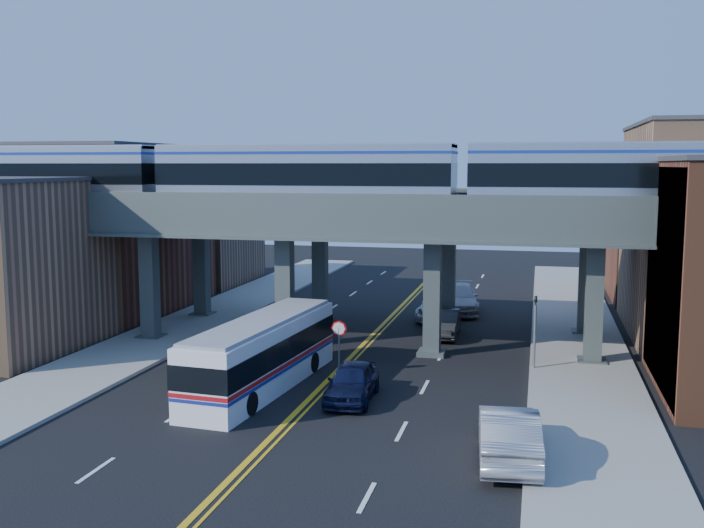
{
  "coord_description": "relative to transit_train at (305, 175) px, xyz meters",
  "views": [
    {
      "loc": [
        9.25,
        -31.74,
        9.84
      ],
      "look_at": [
        0.18,
        6.13,
        4.9
      ],
      "focal_mm": 40.0,
      "sensor_mm": 36.0,
      "label": 1
    }
  ],
  "objects": [
    {
      "name": "ground",
      "position": [
        2.82,
        -8.0,
        -9.32
      ],
      "size": [
        120.0,
        120.0,
        0.0
      ],
      "primitive_type": "plane",
      "color": "black",
      "rests_on": "ground"
    },
    {
      "name": "sidewalk_west",
      "position": [
        -8.68,
        2.0,
        -9.24
      ],
      "size": [
        5.0,
        70.0,
        0.16
      ],
      "primitive_type": "cube",
      "color": "gray",
      "rests_on": "ground"
    },
    {
      "name": "sidewalk_east",
      "position": [
        14.32,
        2.0,
        -9.24
      ],
      "size": [
        5.0,
        70.0,
        0.16
      ],
      "primitive_type": "cube",
      "color": "gray",
      "rests_on": "ground"
    },
    {
      "name": "building_west_a",
      "position": [
        -15.68,
        -4.0,
        -4.82
      ],
      "size": [
        8.0,
        10.0,
        9.0
      ],
      "primitive_type": "cube",
      "color": "#976F4E",
      "rests_on": "ground"
    },
    {
      "name": "building_west_b",
      "position": [
        -15.68,
        8.0,
        -3.82
      ],
      "size": [
        8.0,
        14.0,
        11.0
      ],
      "primitive_type": "cube",
      "color": "brown",
      "rests_on": "ground"
    },
    {
      "name": "building_west_c",
      "position": [
        -15.68,
        21.0,
        -5.32
      ],
      "size": [
        8.0,
        10.0,
        8.0
      ],
      "primitive_type": "cube",
      "color": "#976F4E",
      "rests_on": "ground"
    },
    {
      "name": "building_east_c",
      "position": [
        21.32,
        21.0,
        -4.82
      ],
      "size": [
        8.0,
        10.0,
        9.0
      ],
      "primitive_type": "cube",
      "color": "brown",
      "rests_on": "ground"
    },
    {
      "name": "mural_panel",
      "position": [
        17.37,
        -4.0,
        -4.57
      ],
      "size": [
        0.1,
        9.5,
        9.5
      ],
      "primitive_type": "cube",
      "color": "teal",
      "rests_on": "ground"
    },
    {
      "name": "elevated_viaduct_near",
      "position": [
        2.82,
        0.0,
        -2.85
      ],
      "size": [
        52.0,
        3.6,
        7.4
      ],
      "color": "#434E4B",
      "rests_on": "ground"
    },
    {
      "name": "elevated_viaduct_far",
      "position": [
        2.82,
        7.0,
        -2.85
      ],
      "size": [
        52.0,
        3.6,
        7.4
      ],
      "color": "#434E4B",
      "rests_on": "ground"
    },
    {
      "name": "transit_train",
      "position": [
        0.0,
        0.0,
        0.0
      ],
      "size": [
        48.64,
        3.05,
        3.56
      ],
      "color": "black",
      "rests_on": "elevated_viaduct_near"
    },
    {
      "name": "stop_sign",
      "position": [
        3.12,
        -5.0,
        -7.56
      ],
      "size": [
        0.76,
        0.09,
        2.63
      ],
      "color": "slate",
      "rests_on": "ground"
    },
    {
      "name": "traffic_signal",
      "position": [
        12.02,
        -2.0,
        -7.02
      ],
      "size": [
        0.15,
        0.18,
        4.1
      ],
      "color": "slate",
      "rests_on": "ground"
    },
    {
      "name": "transit_bus",
      "position": [
        0.33,
        -7.78,
        -7.81
      ],
      "size": [
        3.51,
        11.65,
        2.95
      ],
      "rotation": [
        0.0,
        0.0,
        1.48
      ],
      "color": "white",
      "rests_on": "ground"
    },
    {
      "name": "car_lane_a",
      "position": [
        4.62,
        -8.62,
        -8.54
      ],
      "size": [
        2.06,
        4.69,
        1.57
      ],
      "primitive_type": "imported",
      "rotation": [
        0.0,
        0.0,
        0.04
      ],
      "color": "black",
      "rests_on": "ground"
    },
    {
      "name": "car_lane_b",
      "position": [
        6.91,
        4.59,
        -8.56
      ],
      "size": [
        1.71,
        4.67,
        1.53
      ],
      "primitive_type": "imported",
      "rotation": [
        0.0,
        0.0,
        0.02
      ],
      "color": "#2B2C2E",
      "rests_on": "ground"
    },
    {
      "name": "car_lane_c",
      "position": [
        5.91,
        9.5,
        -8.6
      ],
      "size": [
        2.45,
        5.21,
        1.44
      ],
      "primitive_type": "imported",
      "rotation": [
        0.0,
        0.0,
        0.01
      ],
      "color": "silver",
      "rests_on": "ground"
    },
    {
      "name": "car_lane_d",
      "position": [
        6.93,
        12.46,
        -8.41
      ],
      "size": [
        3.37,
        6.6,
        1.84
      ],
      "primitive_type": "imported",
      "rotation": [
        0.0,
        0.0,
        0.13
      ],
      "color": "#ADACB1",
      "rests_on": "ground"
    },
    {
      "name": "car_parked_curb",
      "position": [
        11.28,
        -13.96,
        -8.41
      ],
      "size": [
        2.4,
        5.67,
        1.82
      ],
      "primitive_type": "imported",
      "rotation": [
        0.0,
        0.0,
        3.23
      ],
      "color": "#9C9DA0",
      "rests_on": "ground"
    }
  ]
}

